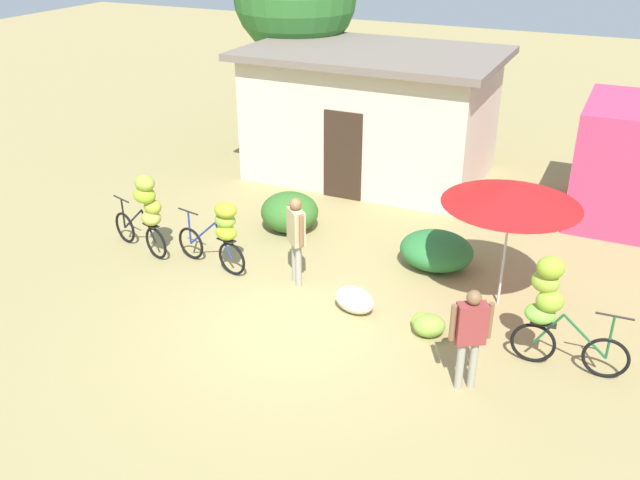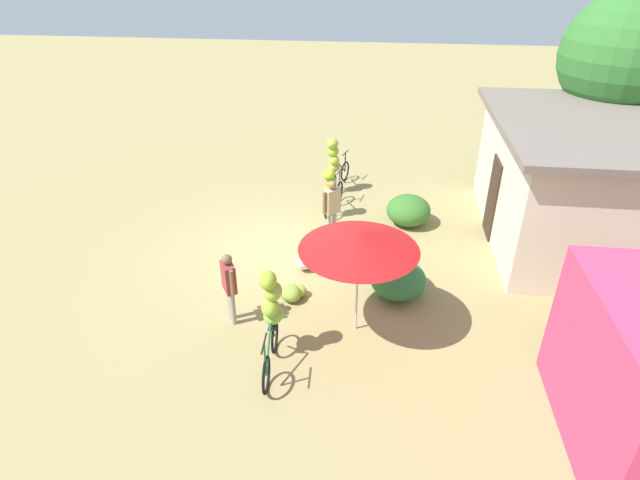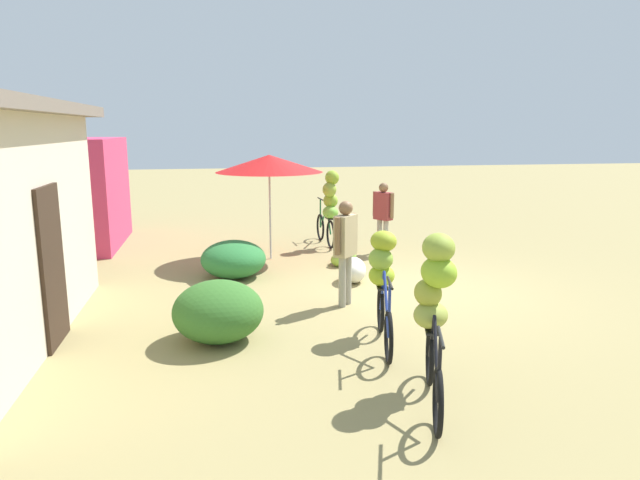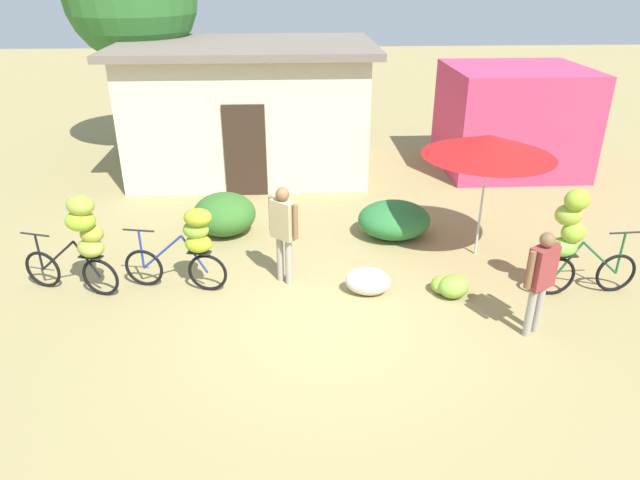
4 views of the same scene
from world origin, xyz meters
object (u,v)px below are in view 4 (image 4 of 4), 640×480
bicycle_leftmost (82,237)px  bicycle_center_loaded (574,236)px  building_low (249,109)px  person_bystander (283,226)px  banana_pile_on_ground (450,286)px  bicycle_near_pile (191,241)px  produce_sack (368,281)px  shop_pink (512,119)px  person_vendor (541,274)px  market_umbrella (489,145)px

bicycle_leftmost → bicycle_center_loaded: 7.31m
building_low → person_bystander: bearing=-81.6°
bicycle_leftmost → banana_pile_on_ground: size_ratio=2.47×
bicycle_near_pile → person_bystander: size_ratio=1.02×
bicycle_center_loaded → banana_pile_on_ground: bicycle_center_loaded is taller
bicycle_leftmost → produce_sack: 4.35m
shop_pink → person_vendor: 7.42m
market_umbrella → produce_sack: bearing=-148.8°
banana_pile_on_ground → person_bystander: bearing=167.6°
building_low → banana_pile_on_ground: (3.38, -6.18, -1.37)m
market_umbrella → person_bystander: market_umbrella is taller
produce_sack → person_vendor: (2.13, -1.17, 0.71)m
bicycle_near_pile → market_umbrella: bearing=11.5°
shop_pink → building_low: bearing=178.8°
bicycle_center_loaded → person_bystander: bicycle_center_loaded is taller
person_bystander → produce_sack: bearing=-19.4°
produce_sack → bicycle_center_loaded: bearing=-3.3°
shop_pink → bicycle_leftmost: size_ratio=1.93×
building_low → bicycle_leftmost: 6.25m
banana_pile_on_ground → produce_sack: (-1.26, 0.11, 0.06)m
bicycle_leftmost → bicycle_near_pile: 1.59m
building_low → person_bystander: size_ratio=3.63×
person_vendor → produce_sack: bearing=151.2°
shop_pink → person_bystander: (-5.53, -5.48, -0.24)m
market_umbrella → bicycle_near_pile: (-4.78, -0.97, -1.14)m
bicycle_leftmost → bicycle_near_pile: bearing=2.2°
bicycle_leftmost → banana_pile_on_ground: 5.61m
market_umbrella → building_low: bearing=131.1°
building_low → person_bystander: (0.83, -5.62, -0.54)m
building_low → person_vendor: size_ratio=3.81×
shop_pink → bicycle_near_pile: 8.96m
bicycle_center_loaded → banana_pile_on_ground: 1.95m
market_umbrella → bicycle_leftmost: size_ratio=1.32×
shop_pink → produce_sack: 7.37m
banana_pile_on_ground → market_umbrella: bearing=59.1°
bicycle_center_loaded → bicycle_near_pile: bearing=175.4°
market_umbrella → bicycle_near_pile: bearing=-168.5°
bicycle_center_loaded → banana_pile_on_ground: size_ratio=2.62×
person_vendor → person_bystander: 3.78m
market_umbrella → person_bystander: (-3.37, -0.81, -0.99)m
bicycle_leftmost → produce_sack: (4.28, -0.23, -0.76)m
produce_sack → building_low: bearing=109.2°
market_umbrella → produce_sack: market_umbrella is taller
building_low → shop_pink: building_low is taller
market_umbrella → produce_sack: 3.00m
market_umbrella → person_vendor: (0.05, -2.43, -1.04)m
banana_pile_on_ground → produce_sack: bearing=175.1°
bicycle_leftmost → bicycle_near_pile: (1.58, 0.06, -0.15)m
market_umbrella → banana_pile_on_ground: size_ratio=3.25×
shop_pink → bicycle_leftmost: (-8.53, -5.71, -0.24)m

